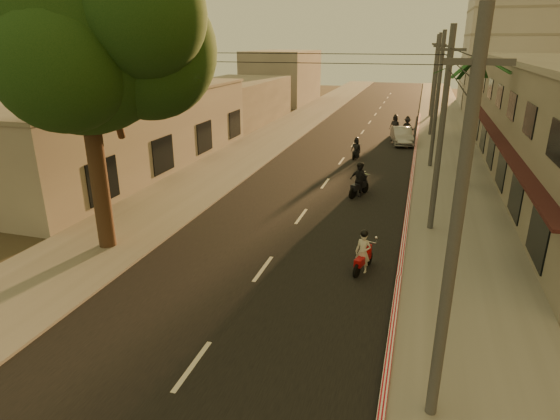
% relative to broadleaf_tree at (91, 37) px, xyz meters
% --- Properties ---
extents(ground, '(160.00, 160.00, 0.00)m').
position_rel_broadleaf_tree_xyz_m(ground, '(6.61, -2.14, -8.48)').
color(ground, '#383023').
rests_on(ground, ground).
extents(road, '(10.00, 140.00, 0.02)m').
position_rel_broadleaf_tree_xyz_m(road, '(6.61, 17.86, -8.47)').
color(road, black).
rests_on(road, ground).
extents(sidewalk_right, '(5.00, 140.00, 0.12)m').
position_rel_broadleaf_tree_xyz_m(sidewalk_right, '(14.11, 17.86, -8.42)').
color(sidewalk_right, slate).
rests_on(sidewalk_right, ground).
extents(sidewalk_left, '(5.00, 140.00, 0.12)m').
position_rel_broadleaf_tree_xyz_m(sidewalk_left, '(-0.89, 17.86, -8.42)').
color(sidewalk_left, slate).
rests_on(sidewalk_left, ground).
extents(curb_stripe, '(0.20, 60.00, 0.20)m').
position_rel_broadleaf_tree_xyz_m(curb_stripe, '(11.71, 12.86, -8.38)').
color(curb_stripe, '#AE1224').
rests_on(curb_stripe, ground).
extents(left_building, '(8.20, 24.20, 5.20)m').
position_rel_broadleaf_tree_xyz_m(left_building, '(-7.37, 11.86, -5.88)').
color(left_building, gray).
rests_on(left_building, ground).
extents(broadleaf_tree, '(9.60, 8.70, 12.10)m').
position_rel_broadleaf_tree_xyz_m(broadleaf_tree, '(0.00, 0.00, 0.00)').
color(broadleaf_tree, black).
rests_on(broadleaf_tree, ground).
extents(palm_tree, '(5.00, 5.00, 8.20)m').
position_rel_broadleaf_tree_xyz_m(palm_tree, '(14.61, 13.86, -1.33)').
color(palm_tree, black).
rests_on(palm_tree, ground).
extents(utility_poles, '(1.20, 48.26, 9.00)m').
position_rel_broadleaf_tree_xyz_m(utility_poles, '(12.81, 17.86, -1.94)').
color(utility_poles, '#38383A').
rests_on(utility_poles, ground).
extents(filler_right, '(8.00, 14.00, 6.00)m').
position_rel_broadleaf_tree_xyz_m(filler_right, '(20.61, 42.86, -5.48)').
color(filler_right, gray).
rests_on(filler_right, ground).
extents(filler_left_near, '(8.00, 14.00, 4.40)m').
position_rel_broadleaf_tree_xyz_m(filler_left_near, '(-7.39, 31.86, -6.28)').
color(filler_left_near, gray).
rests_on(filler_left_near, ground).
extents(filler_left_far, '(8.00, 14.00, 7.00)m').
position_rel_broadleaf_tree_xyz_m(filler_left_far, '(-7.39, 49.86, -4.98)').
color(filler_left_far, gray).
rests_on(filler_left_far, ground).
extents(scooter_red, '(0.87, 1.73, 1.74)m').
position_rel_broadleaf_tree_xyz_m(scooter_red, '(10.32, 0.76, -7.70)').
color(scooter_red, black).
rests_on(scooter_red, ground).
extents(scooter_mid_a, '(0.92, 1.72, 1.69)m').
position_rel_broadleaf_tree_xyz_m(scooter_mid_a, '(8.86, 11.14, -7.71)').
color(scooter_mid_a, black).
rests_on(scooter_mid_a, ground).
extents(scooter_mid_b, '(1.43, 1.90, 1.99)m').
position_rel_broadleaf_tree_xyz_m(scooter_mid_b, '(8.90, 9.98, -7.57)').
color(scooter_mid_b, black).
rests_on(scooter_mid_b, ground).
extents(scooter_far_a, '(0.89, 1.65, 1.62)m').
position_rel_broadleaf_tree_xyz_m(scooter_far_a, '(7.48, 18.98, -7.74)').
color(scooter_far_a, black).
rests_on(scooter_far_a, ground).
extents(scooter_far_b, '(1.42, 1.90, 1.89)m').
position_rel_broadleaf_tree_xyz_m(scooter_far_b, '(10.75, 28.81, -7.61)').
color(scooter_far_b, black).
rests_on(scooter_far_b, ground).
extents(parked_car, '(3.00, 4.83, 1.42)m').
position_rel_broadleaf_tree_xyz_m(parked_car, '(10.47, 25.35, -7.77)').
color(parked_car, gray).
rests_on(parked_car, ground).
extents(scooter_far_c, '(1.16, 1.98, 1.97)m').
position_rel_broadleaf_tree_xyz_m(scooter_far_c, '(9.64, 29.03, -7.58)').
color(scooter_far_c, black).
rests_on(scooter_far_c, ground).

